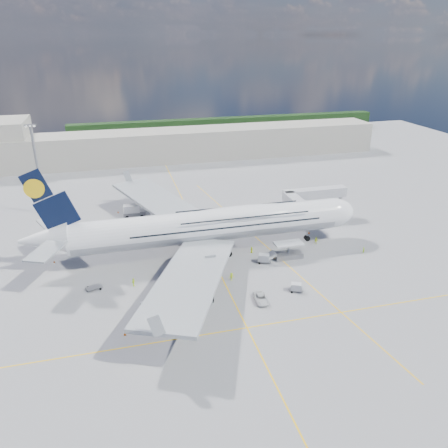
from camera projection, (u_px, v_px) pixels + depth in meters
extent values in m
plane|color=gray|center=(219.00, 272.00, 94.05)|extent=(300.00, 300.00, 0.00)
cube|color=yellow|center=(219.00, 272.00, 94.04)|extent=(0.25, 220.00, 0.01)
cube|color=yellow|center=(247.00, 328.00, 76.29)|extent=(120.00, 0.25, 0.01)
cube|color=yellow|center=(265.00, 245.00, 106.16)|extent=(14.16, 99.06, 0.01)
cylinder|color=white|center=(209.00, 226.00, 100.22)|extent=(62.00, 7.20, 7.20)
cylinder|color=#9EA0A5|center=(209.00, 226.00, 100.28)|extent=(60.76, 7.13, 7.13)
ellipsoid|color=white|center=(242.00, 214.00, 101.28)|extent=(36.00, 6.84, 3.76)
ellipsoid|color=white|center=(331.00, 213.00, 107.39)|extent=(11.52, 7.20, 7.20)
ellipsoid|color=black|center=(343.00, 209.00, 107.90)|extent=(3.84, 4.16, 1.44)
cone|color=white|center=(44.00, 239.00, 91.68)|extent=(10.00, 6.84, 6.84)
cube|color=black|center=(47.00, 199.00, 88.64)|extent=(11.02, 0.46, 14.61)
cylinder|color=yellow|center=(34.00, 188.00, 87.16)|extent=(4.00, 0.60, 4.00)
cube|color=#999EA3|center=(163.00, 204.00, 116.60)|extent=(25.49, 39.15, 3.35)
cube|color=#999EA3|center=(191.00, 278.00, 81.09)|extent=(25.49, 39.15, 3.35)
cylinder|color=#B7BABF|center=(187.00, 221.00, 112.05)|extent=(5.20, 3.50, 3.50)
cylinder|color=#B7BABF|center=(164.00, 208.00, 120.33)|extent=(5.20, 3.50, 3.50)
cylinder|color=#B7BABF|center=(208.00, 267.00, 89.86)|extent=(5.20, 3.50, 3.50)
cylinder|color=#B7BABF|center=(197.00, 297.00, 79.50)|extent=(5.20, 3.50, 3.50)
cylinder|color=gray|center=(307.00, 232.00, 107.83)|extent=(0.44, 0.44, 3.80)
cylinder|color=black|center=(307.00, 238.00, 108.45)|extent=(1.30, 0.90, 1.30)
cylinder|color=gray|center=(209.00, 244.00, 102.05)|extent=(0.56, 0.56, 3.80)
cylinder|color=black|center=(206.00, 243.00, 105.47)|extent=(1.50, 0.90, 1.50)
cube|color=#B7B7BC|center=(295.00, 202.00, 113.52)|extent=(3.00, 10.00, 2.60)
cube|color=#B7B7BC|center=(315.00, 193.00, 119.81)|extent=(18.00, 3.00, 2.60)
cylinder|color=gray|center=(297.00, 210.00, 118.06)|extent=(0.80, 0.80, 7.10)
cylinder|color=black|center=(296.00, 220.00, 119.29)|extent=(0.90, 0.80, 0.90)
cylinder|color=gray|center=(340.00, 203.00, 123.07)|extent=(1.00, 1.00, 7.10)
cube|color=gray|center=(339.00, 213.00, 124.33)|extent=(2.00, 2.00, 0.80)
cylinder|color=#B7B7BC|center=(301.00, 207.00, 110.14)|extent=(3.60, 3.60, 2.80)
cube|color=silver|center=(289.00, 243.00, 99.16)|extent=(6.50, 3.20, 0.35)
cube|color=gray|center=(288.00, 255.00, 100.34)|extent=(6.50, 3.20, 1.10)
cube|color=gray|center=(288.00, 249.00, 99.74)|extent=(0.22, 1.99, 3.00)
cylinder|color=black|center=(279.00, 259.00, 98.75)|extent=(0.70, 0.30, 0.70)
cube|color=silver|center=(271.00, 255.00, 99.19)|extent=(2.16, 2.60, 1.60)
cylinder|color=gray|center=(38.00, 172.00, 119.76)|extent=(0.70, 0.70, 25.00)
cube|color=gray|center=(30.00, 125.00, 114.70)|extent=(3.00, 0.40, 0.60)
cube|color=#B2AD9E|center=(162.00, 146.00, 175.99)|extent=(180.00, 16.00, 12.00)
cube|color=#193814|center=(229.00, 125.00, 225.99)|extent=(160.00, 6.00, 8.00)
cube|color=gray|center=(166.00, 309.00, 80.76)|extent=(3.49, 2.43, 0.19)
cylinder|color=black|center=(159.00, 313.00, 79.96)|extent=(0.46, 0.19, 0.46)
cylinder|color=black|center=(172.00, 307.00, 81.67)|extent=(0.46, 0.19, 0.46)
cube|color=silver|center=(165.00, 305.00, 80.42)|extent=(2.64, 2.11, 1.58)
cube|color=gray|center=(147.00, 309.00, 80.86)|extent=(2.94, 1.78, 0.17)
cylinder|color=black|center=(141.00, 312.00, 80.16)|extent=(0.41, 0.17, 0.41)
cylinder|color=black|center=(153.00, 307.00, 81.67)|extent=(0.41, 0.17, 0.41)
cube|color=silver|center=(147.00, 306.00, 80.57)|extent=(2.19, 1.61, 1.40)
cube|color=gray|center=(167.00, 273.00, 92.91)|extent=(3.47, 2.05, 0.20)
cylinder|color=black|center=(161.00, 276.00, 92.07)|extent=(0.49, 0.20, 0.49)
cylinder|color=black|center=(173.00, 272.00, 93.87)|extent=(0.49, 0.20, 0.49)
cube|color=gray|center=(94.00, 288.00, 87.73)|extent=(3.45, 2.57, 0.19)
cylinder|color=black|center=(88.00, 291.00, 86.95)|extent=(0.45, 0.19, 0.45)
cylinder|color=black|center=(101.00, 286.00, 88.62)|extent=(0.45, 0.19, 0.45)
cube|color=gray|center=(296.00, 290.00, 87.08)|extent=(3.06, 2.47, 0.16)
cylinder|color=black|center=(292.00, 292.00, 86.39)|extent=(0.40, 0.16, 0.40)
cylinder|color=black|center=(300.00, 288.00, 87.86)|extent=(0.40, 0.16, 0.40)
cube|color=silver|center=(296.00, 287.00, 86.79)|extent=(2.37, 2.08, 1.35)
cube|color=gray|center=(264.00, 261.00, 98.10)|extent=(3.54, 2.80, 0.19)
cylinder|color=black|center=(259.00, 263.00, 97.31)|extent=(0.46, 0.19, 0.46)
cylinder|color=black|center=(268.00, 259.00, 99.00)|extent=(0.46, 0.19, 0.46)
cube|color=silver|center=(264.00, 258.00, 97.77)|extent=(2.73, 2.37, 1.56)
cube|color=white|center=(174.00, 305.00, 81.70)|extent=(2.57, 1.38, 1.15)
cube|color=black|center=(174.00, 302.00, 81.42)|extent=(0.98, 1.14, 0.44)
cylinder|color=black|center=(170.00, 308.00, 81.20)|extent=(0.57, 0.22, 0.57)
cylinder|color=black|center=(178.00, 304.00, 82.47)|extent=(0.57, 0.22, 0.57)
cube|color=gray|center=(165.00, 223.00, 115.95)|extent=(7.45, 4.40, 2.16)
cube|color=white|center=(161.00, 216.00, 114.96)|extent=(5.71, 4.00, 2.37)
cube|color=white|center=(175.00, 219.00, 116.19)|extent=(2.54, 2.91, 1.72)
cube|color=black|center=(177.00, 218.00, 116.28)|extent=(0.74, 2.12, 0.97)
cylinder|color=black|center=(174.00, 226.00, 115.59)|extent=(1.19, 0.38, 1.19)
cylinder|color=black|center=(155.00, 224.00, 116.70)|extent=(1.19, 0.38, 1.19)
cube|color=#DA5C0B|center=(162.00, 219.00, 115.26)|extent=(5.78, 4.07, 0.54)
cube|color=gray|center=(134.00, 214.00, 122.15)|extent=(6.14, 2.63, 1.85)
cube|color=white|center=(132.00, 209.00, 121.30)|extent=(4.58, 2.61, 2.03)
cube|color=white|center=(143.00, 211.00, 122.36)|extent=(1.81, 2.24, 1.48)
cube|color=black|center=(145.00, 210.00, 122.43)|extent=(0.27, 1.85, 0.83)
cylinder|color=black|center=(142.00, 216.00, 121.84)|extent=(1.02, 0.32, 1.02)
cylinder|color=black|center=(127.00, 215.00, 122.79)|extent=(1.02, 0.32, 1.02)
imported|color=silver|center=(261.00, 298.00, 83.57)|extent=(2.69, 5.09, 1.37)
imported|color=#A4E418|center=(364.00, 250.00, 102.12)|extent=(0.64, 0.63, 1.49)
imported|color=#CBE017|center=(316.00, 241.00, 106.33)|extent=(1.11, 1.00, 1.88)
imported|color=#D5FF1A|center=(133.00, 282.00, 88.59)|extent=(0.85, 1.13, 1.78)
imported|color=#E3F81A|center=(252.00, 250.00, 102.18)|extent=(0.90, 0.89, 1.56)
imported|color=#CFF219|center=(231.00, 277.00, 90.58)|extent=(1.21, 0.74, 1.81)
cone|color=#DA5C0B|center=(309.00, 232.00, 112.36)|extent=(0.50, 0.50, 0.63)
cube|color=#DA5C0B|center=(309.00, 233.00, 112.48)|extent=(0.43, 0.43, 0.03)
cone|color=#DA5C0B|center=(174.00, 236.00, 110.64)|extent=(0.38, 0.38, 0.48)
cube|color=#DA5C0B|center=(174.00, 237.00, 110.73)|extent=(0.33, 0.33, 0.03)
cone|color=#DA5C0B|center=(118.00, 212.00, 125.38)|extent=(0.46, 0.46, 0.58)
cube|color=#DA5C0B|center=(118.00, 213.00, 125.49)|extent=(0.40, 0.40, 0.03)
cone|color=#DA5C0B|center=(206.00, 304.00, 82.47)|extent=(0.43, 0.43, 0.55)
cube|color=#DA5C0B|center=(206.00, 305.00, 82.57)|extent=(0.37, 0.37, 0.03)
cone|color=#DA5C0B|center=(125.00, 333.00, 74.32)|extent=(0.48, 0.48, 0.61)
cube|color=#DA5C0B|center=(125.00, 335.00, 74.44)|extent=(0.42, 0.42, 0.03)
cone|color=#DA5C0B|center=(54.00, 261.00, 98.05)|extent=(0.41, 0.41, 0.52)
cube|color=#DA5C0B|center=(54.00, 262.00, 98.15)|extent=(0.36, 0.36, 0.03)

